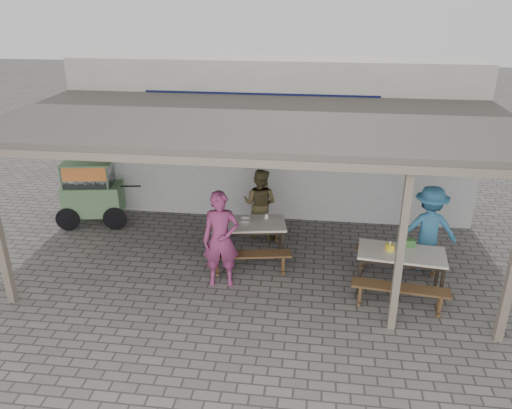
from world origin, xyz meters
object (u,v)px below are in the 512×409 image
object	(u,v)px
bench_right_wall	(398,256)
patron_right_table	(428,228)
condiment_bowl	(245,220)
vendor_cart	(92,191)
condiment_jar	(267,216)
bench_right_street	(400,293)
patron_street_side	(221,240)
bench_left_street	(250,259)
bench_left_wall	(248,227)
patron_wall_side	(260,204)
tissue_box	(390,247)
table_left	(249,226)
table_right	(401,256)
donation_box	(409,243)

from	to	relation	value
bench_right_wall	patron_right_table	xyz separation A→B (m)	(0.51, 0.24, 0.48)
bench_right_wall	condiment_bowl	bearing A→B (deg)	-178.65
vendor_cart	condiment_jar	size ratio (longest dim) A/B	21.11
bench_right_street	patron_right_table	xyz separation A→B (m)	(0.65, 1.49, 0.48)
patron_street_side	bench_left_street	bearing A→B (deg)	27.20
bench_left_wall	vendor_cart	world-z (taller)	vendor_cart
patron_wall_side	tissue_box	size ratio (longest dim) A/B	13.12
table_left	bench_left_street	distance (m)	0.75
condiment_jar	condiment_bowl	distance (m)	0.44
table_right	condiment_bowl	size ratio (longest dim) A/B	7.21
table_right	tissue_box	xyz separation A→B (m)	(-0.20, 0.03, 0.13)
bench_right_wall	patron_wall_side	world-z (taller)	patron_wall_side
bench_right_wall	patron_right_table	world-z (taller)	patron_right_table
patron_street_side	patron_right_table	world-z (taller)	patron_street_side
bench_left_street	condiment_jar	bearing A→B (deg)	67.66
table_left	patron_street_side	size ratio (longest dim) A/B	0.86
patron_street_side	patron_right_table	size ratio (longest dim) A/B	1.07
donation_box	condiment_jar	distance (m)	2.70
vendor_cart	table_right	bearing A→B (deg)	-26.58
bench_left_wall	donation_box	world-z (taller)	donation_box
table_right	patron_street_side	world-z (taller)	patron_street_side
patron_wall_side	patron_right_table	bearing A→B (deg)	179.02
bench_right_street	donation_box	distance (m)	1.00
table_right	vendor_cart	xyz separation A→B (m)	(-6.39, 1.92, 0.11)
patron_wall_side	condiment_bowl	xyz separation A→B (m)	(-0.18, -0.88, 0.02)
table_left	condiment_jar	distance (m)	0.42
donation_box	patron_street_side	bearing A→B (deg)	-172.72
tissue_box	bench_left_wall	bearing A→B (deg)	151.51
bench_left_street	patron_right_table	distance (m)	3.32
bench_left_street	table_left	bearing A→B (deg)	90.00
table_left	vendor_cart	size ratio (longest dim) A/B	0.86
bench_left_street	bench_right_wall	bearing A→B (deg)	-0.65
donation_box	tissue_box	bearing A→B (deg)	-149.62
bench_left_wall	patron_street_side	bearing A→B (deg)	-107.93
vendor_cart	patron_street_side	distance (m)	3.92
bench_left_wall	patron_wall_side	xyz separation A→B (m)	(0.22, 0.27, 0.42)
table_left	bench_left_wall	bearing A→B (deg)	90.00
vendor_cart	patron_right_table	xyz separation A→B (m)	(6.97, -1.06, 0.03)
bench_right_street	patron_right_table	world-z (taller)	patron_right_table
table_right	condiment_jar	size ratio (longest dim) A/B	18.34
bench_left_wall	table_right	distance (m)	3.24
bench_left_street	condiment_jar	distance (m)	1.04
table_right	patron_right_table	distance (m)	1.05
bench_left_street	patron_wall_side	bearing A→B (deg)	80.31
patron_street_side	donation_box	bearing A→B (deg)	-2.14
vendor_cart	donation_box	size ratio (longest dim) A/B	8.72
table_left	condiment_jar	xyz separation A→B (m)	(0.31, 0.26, 0.12)
bench_left_wall	patron_right_table	world-z (taller)	patron_right_table
tissue_box	donation_box	world-z (taller)	donation_box
bench_left_wall	table_right	bearing A→B (deg)	-37.59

